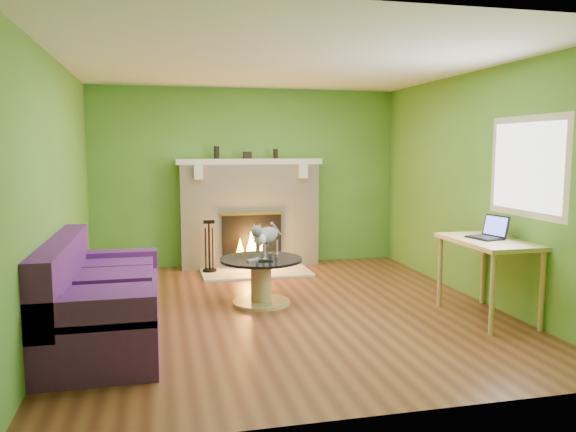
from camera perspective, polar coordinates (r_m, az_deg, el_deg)
name	(u,v)px	position (r m, az deg, el deg)	size (l,w,h in m)	color
floor	(285,309)	(6.14, -0.33, -9.47)	(5.00, 5.00, 0.00)	#5B2C1A
ceiling	(285,63)	(5.95, -0.35, 15.31)	(5.00, 5.00, 0.00)	white
wall_back	(248,177)	(8.35, -4.13, 3.93)	(5.00, 5.00, 0.00)	#4D842B
wall_front	(373,218)	(3.52, 8.68, -0.19)	(5.00, 5.00, 0.00)	#4D842B
wall_left	(57,193)	(5.84, -22.44, 2.16)	(5.00, 5.00, 0.00)	#4D842B
wall_right	(477,186)	(6.76, 18.62, 2.90)	(5.00, 5.00, 0.00)	#4D842B
window_frame	(527,167)	(6.00, 23.15, 4.63)	(1.20, 1.20, 0.00)	silver
window_pane	(527,167)	(6.00, 23.08, 4.64)	(1.06, 1.06, 0.00)	white
fireplace	(250,214)	(8.22, -3.90, 0.19)	(2.10, 0.46, 1.58)	beige
hearth	(256,272)	(7.84, -3.25, -5.74)	(1.50, 0.75, 0.03)	beige
mantel	(250,161)	(8.14, -3.92, 5.55)	(2.10, 0.28, 0.08)	silver
sofa	(97,302)	(5.36, -18.80, -8.25)	(0.94, 2.09, 0.94)	#481A64
coffee_table	(261,278)	(6.29, -2.76, -6.27)	(0.92, 0.92, 0.52)	tan
desk	(489,249)	(6.04, 19.72, -3.18)	(0.64, 1.10, 0.81)	tan
cat	(267,239)	(6.27, -2.14, -2.38)	(0.24, 0.64, 0.40)	slate
remote_silver	(254,260)	(6.10, -3.49, -4.47)	(0.17, 0.04, 0.02)	#969699
remote_black	(266,261)	(6.07, -2.28, -4.54)	(0.16, 0.04, 0.02)	black
laptop	(485,227)	(6.04, 19.39, -1.06)	(0.28, 0.32, 0.24)	black
fire_tools	(209,246)	(7.84, -8.00, -3.00)	(0.19, 0.19, 0.72)	black
mantel_vase_left	(217,152)	(8.11, -7.27, 6.42)	(0.08, 0.08, 0.18)	black
mantel_vase_right	(276,154)	(8.24, -1.28, 6.34)	(0.07, 0.07, 0.14)	black
mantel_box	(247,155)	(8.17, -4.15, 6.18)	(0.12, 0.08, 0.10)	black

